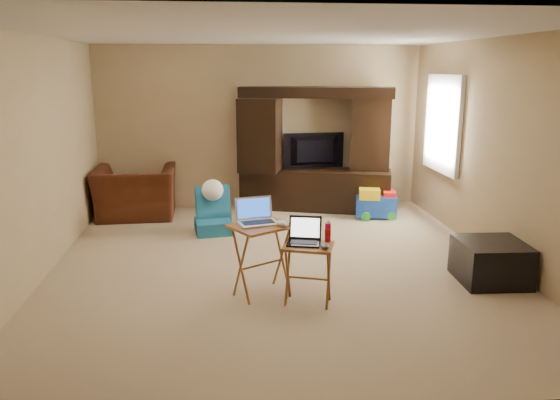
{
  "coord_description": "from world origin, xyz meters",
  "views": [
    {
      "loc": [
        -0.59,
        -5.77,
        2.17
      ],
      "look_at": [
        0.0,
        -0.2,
        0.8
      ],
      "focal_mm": 35.0,
      "sensor_mm": 36.0,
      "label": 1
    }
  ],
  "objects": [
    {
      "name": "mouse_left",
      "position": [
        -0.05,
        -0.86,
        0.73
      ],
      "size": [
        0.14,
        0.17,
        0.06
      ],
      "primitive_type": "ellipsoid",
      "rotation": [
        0.0,
        0.0,
        0.38
      ],
      "color": "white",
      "rests_on": "tray_table_left"
    },
    {
      "name": "wall_back",
      "position": [
        0.0,
        2.75,
        1.25
      ],
      "size": [
        5.0,
        0.0,
        5.0
      ],
      "primitive_type": "plane",
      "rotation": [
        1.57,
        0.0,
        0.0
      ],
      "color": "tan",
      "rests_on": "ground"
    },
    {
      "name": "entertainment_center",
      "position": [
        0.83,
        2.43,
        0.94
      ],
      "size": [
        2.37,
        1.19,
        1.88
      ],
      "primitive_type": "cube",
      "rotation": [
        0.0,
        0.0,
        -0.28
      ],
      "color": "black",
      "rests_on": "floor"
    },
    {
      "name": "ceiling",
      "position": [
        0.0,
        0.0,
        2.5
      ],
      "size": [
        5.5,
        5.5,
        0.0
      ],
      "primitive_type": "plane",
      "rotation": [
        3.14,
        0.0,
        0.0
      ],
      "color": "silver",
      "rests_on": "ground"
    },
    {
      "name": "tray_table_left",
      "position": [
        -0.24,
        -0.79,
        0.35
      ],
      "size": [
        0.69,
        0.65,
        0.71
      ],
      "primitive_type": "cube",
      "rotation": [
        0.0,
        0.0,
        0.54
      ],
      "color": "#A96C29",
      "rests_on": "floor"
    },
    {
      "name": "push_toy",
      "position": [
        1.64,
        1.82,
        0.22
      ],
      "size": [
        0.67,
        0.54,
        0.45
      ],
      "primitive_type": null,
      "rotation": [
        0.0,
        0.0,
        -0.21
      ],
      "color": "blue",
      "rests_on": "floor"
    },
    {
      "name": "mouse_right",
      "position": [
        0.3,
        -1.17,
        0.6
      ],
      "size": [
        0.1,
        0.13,
        0.05
      ],
      "primitive_type": "ellipsoid",
      "rotation": [
        0.0,
        0.0,
        -0.27
      ],
      "color": "#39393E",
      "rests_on": "tray_table_right"
    },
    {
      "name": "wall_left",
      "position": [
        -2.5,
        0.0,
        1.25
      ],
      "size": [
        0.0,
        5.5,
        5.5
      ],
      "primitive_type": "plane",
      "rotation": [
        1.57,
        0.0,
        1.57
      ],
      "color": "tan",
      "rests_on": "ground"
    },
    {
      "name": "ottoman",
      "position": [
        2.14,
        -0.71,
        0.21
      ],
      "size": [
        0.69,
        0.69,
        0.42
      ],
      "primitive_type": "cube",
      "rotation": [
        0.0,
        0.0,
        -0.05
      ],
      "color": "black",
      "rests_on": "floor"
    },
    {
      "name": "laptop_left",
      "position": [
        -0.27,
        -0.76,
        0.83
      ],
      "size": [
        0.43,
        0.37,
        0.24
      ],
      "primitive_type": "cube",
      "rotation": [
        0.0,
        0.0,
        0.22
      ],
      "color": "silver",
      "rests_on": "tray_table_left"
    },
    {
      "name": "wall_front",
      "position": [
        0.0,
        -2.75,
        1.25
      ],
      "size": [
        5.0,
        0.0,
        5.0
      ],
      "primitive_type": "plane",
      "rotation": [
        -1.57,
        0.0,
        0.0
      ],
      "color": "tan",
      "rests_on": "ground"
    },
    {
      "name": "child_rocker",
      "position": [
        -0.74,
        1.3,
        0.31
      ],
      "size": [
        0.54,
        0.59,
        0.63
      ],
      "primitive_type": null,
      "rotation": [
        0.0,
        0.0,
        0.13
      ],
      "color": "#16587C",
      "rests_on": "floor"
    },
    {
      "name": "floor",
      "position": [
        0.0,
        0.0,
        0.0
      ],
      "size": [
        5.5,
        5.5,
        0.0
      ],
      "primitive_type": "plane",
      "color": "tan",
      "rests_on": "ground"
    },
    {
      "name": "plush_toy",
      "position": [
        -0.19,
        1.41,
        0.18
      ],
      "size": [
        0.33,
        0.28,
        0.37
      ],
      "primitive_type": null,
      "color": "red",
      "rests_on": "floor"
    },
    {
      "name": "recliner",
      "position": [
        -1.88,
        2.22,
        0.37
      ],
      "size": [
        1.17,
        1.03,
        0.74
      ],
      "primitive_type": "imported",
      "rotation": [
        0.0,
        0.0,
        3.17
      ],
      "color": "#4A1F10",
      "rests_on": "floor"
    },
    {
      "name": "window_pane",
      "position": [
        2.48,
        1.55,
        1.4
      ],
      "size": [
        0.0,
        1.2,
        1.2
      ],
      "primitive_type": "plane",
      "rotation": [
        1.57,
        0.0,
        -1.57
      ],
      "color": "white",
      "rests_on": "ground"
    },
    {
      "name": "laptop_right",
      "position": [
        0.13,
        -1.03,
        0.7
      ],
      "size": [
        0.36,
        0.32,
        0.24
      ],
      "primitive_type": "cube",
      "rotation": [
        0.0,
        0.0,
        -0.25
      ],
      "color": "black",
      "rests_on": "tray_table_right"
    },
    {
      "name": "television",
      "position": [
        0.83,
        2.49,
        0.9
      ],
      "size": [
        0.96,
        0.21,
        0.55
      ],
      "primitive_type": "imported",
      "rotation": [
        0.0,
        0.0,
        3.23
      ],
      "color": "black",
      "rests_on": "entertainment_center"
    },
    {
      "name": "water_bottle",
      "position": [
        0.37,
        -0.97,
        0.67
      ],
      "size": [
        0.06,
        0.06,
        0.18
      ],
      "primitive_type": "cylinder",
      "color": "red",
      "rests_on": "tray_table_right"
    },
    {
      "name": "window_frame",
      "position": [
        2.46,
        1.55,
        1.4
      ],
      "size": [
        0.06,
        1.14,
        1.34
      ],
      "primitive_type": "cube",
      "color": "white",
      "rests_on": "ground"
    },
    {
      "name": "tray_table_right",
      "position": [
        0.17,
        -1.05,
        0.29
      ],
      "size": [
        0.53,
        0.48,
        0.58
      ],
      "primitive_type": "cube",
      "rotation": [
        0.0,
        0.0,
        -0.32
      ],
      "color": "brown",
      "rests_on": "floor"
    },
    {
      "name": "wall_right",
      "position": [
        2.5,
        0.0,
        1.25
      ],
      "size": [
        0.0,
        5.5,
        5.5
      ],
      "primitive_type": "plane",
      "rotation": [
        1.57,
        0.0,
        -1.57
      ],
      "color": "tan",
      "rests_on": "ground"
    }
  ]
}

